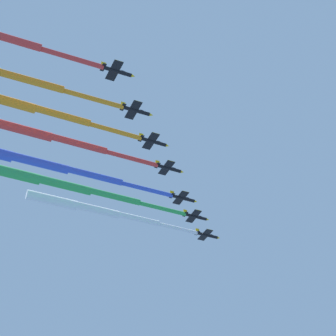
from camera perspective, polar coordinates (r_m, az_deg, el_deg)
name	(u,v)px	position (r m, az deg, el deg)	size (l,w,h in m)	color
jet_lead	(93,209)	(250.13, -6.19, -3.37)	(62.82, 44.31, 3.71)	black
jet_port_inner	(59,184)	(237.32, -8.92, -1.30)	(69.53, 49.45, 3.67)	black
jet_starboard_inner	(33,162)	(225.64, -11.00, 0.52)	(71.56, 50.69, 3.70)	black
jet_port_mid	(16,128)	(216.97, -12.34, 3.20)	(69.26, 49.72, 3.73)	black
jet_starboard_mid	(0,100)	(207.46, -13.58, 5.48)	(65.60, 47.38, 3.69)	black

